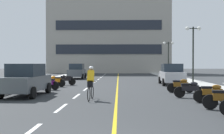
% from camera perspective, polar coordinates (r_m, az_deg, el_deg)
% --- Properties ---
extents(ground_plane, '(140.00, 140.00, 0.00)m').
position_cam_1_polar(ground_plane, '(25.99, 0.67, -3.30)').
color(ground_plane, '#2D3033').
extents(curb_left, '(2.40, 72.00, 0.12)m').
position_cam_1_polar(curb_left, '(29.95, -13.17, -2.67)').
color(curb_left, '#A8A8A3').
rests_on(curb_left, ground).
extents(curb_right, '(2.40, 72.00, 0.12)m').
position_cam_1_polar(curb_right, '(29.77, 14.76, -2.69)').
color(curb_right, '#A8A8A3').
rests_on(curb_right, ground).
extents(lane_dash_0, '(0.14, 2.20, 0.01)m').
position_cam_1_polar(lane_dash_0, '(7.55, -17.40, -13.27)').
color(lane_dash_0, silver).
rests_on(lane_dash_0, ground).
extents(lane_dash_1, '(0.14, 2.20, 0.01)m').
position_cam_1_polar(lane_dash_1, '(11.33, -10.76, -8.54)').
color(lane_dash_1, silver).
rests_on(lane_dash_1, ground).
extents(lane_dash_2, '(0.14, 2.20, 0.01)m').
position_cam_1_polar(lane_dash_2, '(15.22, -7.54, -6.15)').
color(lane_dash_2, silver).
rests_on(lane_dash_2, ground).
extents(lane_dash_3, '(0.14, 2.20, 0.01)m').
position_cam_1_polar(lane_dash_3, '(19.16, -5.65, -4.73)').
color(lane_dash_3, silver).
rests_on(lane_dash_3, ground).
extents(lane_dash_4, '(0.14, 2.20, 0.01)m').
position_cam_1_polar(lane_dash_4, '(23.12, -4.42, -3.79)').
color(lane_dash_4, silver).
rests_on(lane_dash_4, ground).
extents(lane_dash_5, '(0.14, 2.20, 0.01)m').
position_cam_1_polar(lane_dash_5, '(27.09, -3.54, -3.13)').
color(lane_dash_5, silver).
rests_on(lane_dash_5, ground).
extents(lane_dash_6, '(0.14, 2.20, 0.01)m').
position_cam_1_polar(lane_dash_6, '(31.07, -2.89, -2.63)').
color(lane_dash_6, silver).
rests_on(lane_dash_6, ground).
extents(lane_dash_7, '(0.14, 2.20, 0.01)m').
position_cam_1_polar(lane_dash_7, '(35.05, -2.39, -2.25)').
color(lane_dash_7, silver).
rests_on(lane_dash_7, ground).
extents(lane_dash_8, '(0.14, 2.20, 0.01)m').
position_cam_1_polar(lane_dash_8, '(39.04, -1.99, -1.95)').
color(lane_dash_8, silver).
rests_on(lane_dash_8, ground).
extents(lane_dash_9, '(0.14, 2.20, 0.01)m').
position_cam_1_polar(lane_dash_9, '(43.03, -1.67, -1.70)').
color(lane_dash_9, silver).
rests_on(lane_dash_9, ground).
extents(lane_dash_10, '(0.14, 2.20, 0.01)m').
position_cam_1_polar(lane_dash_10, '(47.02, -1.40, -1.49)').
color(lane_dash_10, silver).
rests_on(lane_dash_10, ground).
extents(lane_dash_11, '(0.14, 2.20, 0.01)m').
position_cam_1_polar(lane_dash_11, '(51.01, -1.17, -1.32)').
color(lane_dash_11, silver).
rests_on(lane_dash_11, ground).
extents(centre_line_yellow, '(0.12, 66.00, 0.01)m').
position_cam_1_polar(centre_line_yellow, '(28.98, 1.25, -2.87)').
color(centre_line_yellow, gold).
rests_on(centre_line_yellow, ground).
extents(office_building, '(23.52, 6.39, 15.02)m').
position_cam_1_polar(office_building, '(53.40, -0.62, 6.84)').
color(office_building, '#9E998E').
rests_on(office_building, ground).
extents(street_lamp_mid, '(1.46, 0.36, 5.17)m').
position_cam_1_polar(street_lamp_mid, '(26.18, 16.89, 5.23)').
color(street_lamp_mid, black).
rests_on(street_lamp_mid, curb_right).
extents(street_lamp_far, '(1.46, 0.36, 4.69)m').
position_cam_1_polar(street_lamp_far, '(37.43, 11.92, 3.42)').
color(street_lamp_far, black).
rests_on(street_lamp_far, curb_right).
extents(parked_car_near, '(2.00, 4.24, 1.82)m').
position_cam_1_polar(parked_car_near, '(15.98, -17.77, -2.57)').
color(parked_car_near, black).
rests_on(parked_car_near, ground).
extents(parked_car_mid, '(2.05, 4.26, 1.82)m').
position_cam_1_polar(parked_car_mid, '(23.68, 12.58, -1.49)').
color(parked_car_mid, black).
rests_on(parked_car_mid, ground).
extents(parked_car_far, '(1.97, 4.23, 1.82)m').
position_cam_1_polar(parked_car_far, '(32.60, -7.49, -0.87)').
color(parked_car_far, black).
rests_on(parked_car_far, ground).
extents(motorcycle_3, '(1.70, 0.60, 0.92)m').
position_cam_1_polar(motorcycle_3, '(13.31, 20.56, -5.15)').
color(motorcycle_3, black).
rests_on(motorcycle_3, ground).
extents(motorcycle_4, '(1.70, 0.60, 0.92)m').
position_cam_1_polar(motorcycle_4, '(14.92, 16.30, -4.50)').
color(motorcycle_4, black).
rests_on(motorcycle_4, ground).
extents(motorcycle_5, '(1.70, 0.60, 0.92)m').
position_cam_1_polar(motorcycle_5, '(17.40, 14.42, -3.75)').
color(motorcycle_5, black).
rests_on(motorcycle_5, ground).
extents(motorcycle_6, '(1.63, 0.81, 0.92)m').
position_cam_1_polar(motorcycle_6, '(19.18, -13.42, -3.33)').
color(motorcycle_6, black).
rests_on(motorcycle_6, ground).
extents(motorcycle_7, '(1.67, 0.68, 0.92)m').
position_cam_1_polar(motorcycle_7, '(21.59, -12.01, -2.88)').
color(motorcycle_7, black).
rests_on(motorcycle_7, ground).
extents(motorcycle_8, '(1.70, 0.60, 0.92)m').
position_cam_1_polar(motorcycle_8, '(22.93, -9.88, -2.66)').
color(motorcycle_8, black).
rests_on(motorcycle_8, ground).
extents(cyclist_rider, '(0.42, 1.77, 1.71)m').
position_cam_1_polar(cyclist_rider, '(13.55, -4.56, -3.24)').
color(cyclist_rider, black).
rests_on(cyclist_rider, ground).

